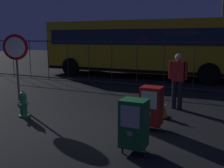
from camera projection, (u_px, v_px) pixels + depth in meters
The scene contains 10 objects.
ground_plane at pixel (79, 128), 6.25m from camera, with size 60.00×60.00×0.00m, color black.
fire_hydrant at pixel (23, 104), 7.09m from camera, with size 0.33×0.32×0.75m.
newspaper_box_primary at pixel (151, 106), 6.08m from camera, with size 0.48×0.42×1.02m.
newspaper_box_secondary at pixel (134, 123), 4.84m from camera, with size 0.48×0.42×1.02m.
stop_sign at pixel (16, 56), 7.79m from camera, with size 0.71×0.31×2.23m.
pedestrian at pixel (178, 78), 7.79m from camera, with size 0.55×0.22×1.67m.
traffic_cone at pixel (162, 108), 7.03m from camera, with size 0.36×0.36×0.53m.
fence_barrier at pixel (150, 64), 11.09m from camera, with size 18.03×0.04×2.00m.
bus_near at pixel (140, 45), 14.27m from camera, with size 10.58×3.05×3.00m.
bus_far at pixel (156, 44), 18.27m from camera, with size 10.62×3.24×3.00m.
Camera 1 is at (3.25, -5.07, 2.14)m, focal length 41.97 mm.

